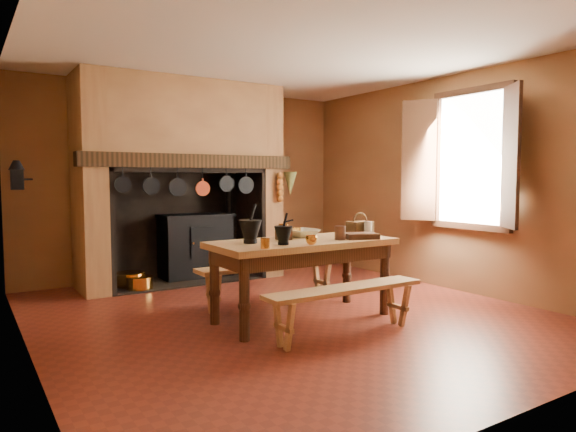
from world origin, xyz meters
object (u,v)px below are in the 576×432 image
at_px(wicker_basket, 360,227).
at_px(coffee_grinder, 284,232).
at_px(work_table, 303,253).
at_px(mixing_bowl, 302,233).
at_px(iron_range, 196,245).
at_px(bench_front, 345,299).

bearing_deg(wicker_basket, coffee_grinder, 178.97).
bearing_deg(coffee_grinder, wicker_basket, 5.55).
relative_size(coffee_grinder, wicker_basket, 0.80).
height_order(work_table, mixing_bowl, mixing_bowl).
bearing_deg(coffee_grinder, iron_range, 94.45).
bearing_deg(mixing_bowl, work_table, -123.17).
distance_m(iron_range, coffee_grinder, 2.60).
bearing_deg(bench_front, iron_range, 91.07).
distance_m(iron_range, bench_front, 3.39).
bearing_deg(iron_range, work_table, -88.65).
height_order(iron_range, coffee_grinder, iron_range).
xyz_separation_m(bench_front, mixing_bowl, (0.14, 0.92, 0.52)).
xyz_separation_m(iron_range, wicker_basket, (0.92, -2.58, 0.42)).
xyz_separation_m(coffee_grinder, wicker_basket, (1.01, -0.02, 0.00)).
relative_size(iron_range, mixing_bowl, 4.57).
bearing_deg(work_table, mixing_bowl, 56.83).
relative_size(work_table, coffee_grinder, 9.10).
bearing_deg(bench_front, work_table, 90.00).
height_order(bench_front, mixing_bowl, mixing_bowl).
height_order(iron_range, mixing_bowl, iron_range).
xyz_separation_m(work_table, bench_front, (-0.00, -0.70, -0.35)).
bearing_deg(wicker_basket, work_table, -173.33).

